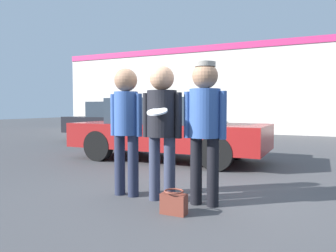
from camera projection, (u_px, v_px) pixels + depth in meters
The scene contains 9 objects.
ground_plane at pixel (189, 196), 4.55m from camera, with size 56.00×56.00×0.00m, color #3F3F42.
storefront_building at pixel (283, 86), 14.69m from camera, with size 24.00×0.22×4.29m.
person_left at pixel (126, 120), 4.53m from camera, with size 0.50×0.33×1.77m.
person_middle_with_frisbee at pixel (162, 119), 4.26m from camera, with size 0.56×0.59×1.77m.
person_right at pixel (205, 118), 4.07m from camera, with size 0.55×0.38×1.79m.
parked_car_near at pixel (167, 129), 7.65m from camera, with size 4.53×1.80×1.45m.
parked_car_far at pixel (128, 121), 11.88m from camera, with size 4.70×1.81×1.44m.
shrub at pixel (191, 117), 15.64m from camera, with size 1.52×1.52×1.52m.
handbag at pixel (174, 203), 3.77m from camera, with size 0.30×0.23×0.28m.
Camera 1 is at (1.65, -4.18, 1.23)m, focal length 35.00 mm.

